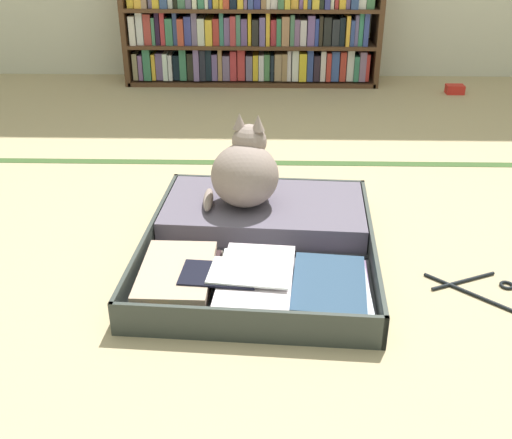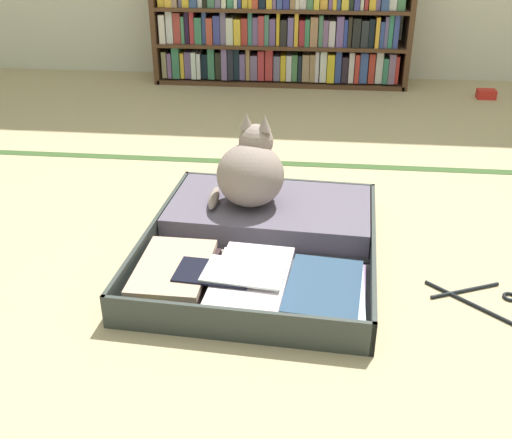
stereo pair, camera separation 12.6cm
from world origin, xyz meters
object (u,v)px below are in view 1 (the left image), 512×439
open_suitcase (259,239)px  clothes_hanger (496,296)px  bookshelf (251,27)px  small_red_pouch (455,89)px  black_cat (246,172)px

open_suitcase → clothes_hanger: (0.66, -0.24, -0.04)m
bookshelf → small_red_pouch: 1.24m
black_cat → open_suitcase: bearing=-72.6°
open_suitcase → small_red_pouch: (1.09, 1.81, -0.02)m
bookshelf → small_red_pouch: bookshelf is taller
open_suitcase → black_cat: (-0.05, 0.14, 0.17)m
black_cat → small_red_pouch: size_ratio=2.93×
open_suitcase → small_red_pouch: bearing=58.8°
bookshelf → clothes_hanger: size_ratio=4.95×
bookshelf → black_cat: 1.90m
small_red_pouch → bookshelf: bearing=168.7°
black_cat → small_red_pouch: black_cat is taller
open_suitcase → clothes_hanger: size_ratio=2.80×
clothes_hanger → bookshelf: bearing=108.1°
bookshelf → black_cat: size_ratio=5.14×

